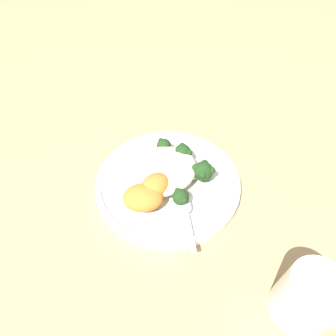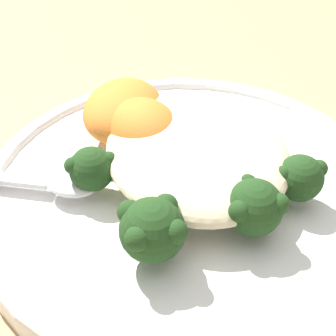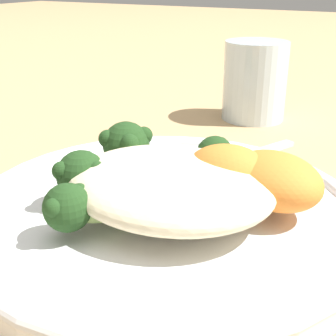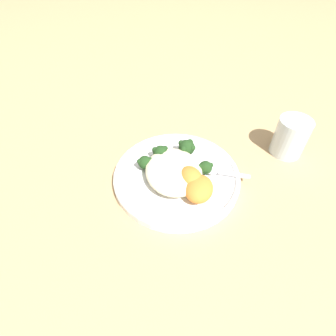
{
  "view_description": "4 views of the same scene",
  "coord_description": "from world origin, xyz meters",
  "px_view_note": "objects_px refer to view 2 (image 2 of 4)",
  "views": [
    {
      "loc": [
        -0.18,
        -0.26,
        0.41
      ],
      "look_at": [
        -0.01,
        0.02,
        0.04
      ],
      "focal_mm": 28.0,
      "sensor_mm": 36.0,
      "label": 1
    },
    {
      "loc": [
        0.26,
        -0.07,
        0.27
      ],
      "look_at": [
        -0.01,
        0.0,
        0.04
      ],
      "focal_mm": 60.0,
      "sensor_mm": 36.0,
      "label": 2
    },
    {
      "loc": [
        -0.16,
        0.27,
        0.17
      ],
      "look_at": [
        -0.01,
        -0.0,
        0.04
      ],
      "focal_mm": 50.0,
      "sensor_mm": 36.0,
      "label": 3
    },
    {
      "loc": [
        -0.4,
        0.11,
        0.44
      ],
      "look_at": [
        -0.01,
        0.03,
        0.03
      ],
      "focal_mm": 28.0,
      "sensor_mm": 36.0,
      "label": 4
    }
  ],
  "objects_px": {
    "quinoa_mound": "(197,152)",
    "sweet_potato_chunk_0": "(123,110)",
    "broccoli_stalk_1": "(158,220)",
    "sweet_potato_chunk_1": "(145,130)",
    "broccoli_stalk_3": "(273,174)",
    "broccoli_stalk_2": "(236,194)",
    "spoon": "(55,182)",
    "broccoli_stalk_0": "(121,166)",
    "plate": "(187,194)"
  },
  "relations": [
    {
      "from": "sweet_potato_chunk_0",
      "to": "quinoa_mound",
      "type": "bearing_deg",
      "value": 33.22
    },
    {
      "from": "broccoli_stalk_2",
      "to": "broccoli_stalk_0",
      "type": "bearing_deg",
      "value": -141.76
    },
    {
      "from": "quinoa_mound",
      "to": "sweet_potato_chunk_1",
      "type": "height_order",
      "value": "sweet_potato_chunk_1"
    },
    {
      "from": "broccoli_stalk_3",
      "to": "sweet_potato_chunk_1",
      "type": "relative_size",
      "value": 1.45
    },
    {
      "from": "broccoli_stalk_1",
      "to": "broccoli_stalk_3",
      "type": "bearing_deg",
      "value": 140.3
    },
    {
      "from": "quinoa_mound",
      "to": "broccoli_stalk_0",
      "type": "distance_m",
      "value": 0.05
    },
    {
      "from": "sweet_potato_chunk_0",
      "to": "sweet_potato_chunk_1",
      "type": "distance_m",
      "value": 0.03
    },
    {
      "from": "quinoa_mound",
      "to": "broccoli_stalk_3",
      "type": "bearing_deg",
      "value": 55.44
    },
    {
      "from": "broccoli_stalk_2",
      "to": "broccoli_stalk_3",
      "type": "height_order",
      "value": "broccoli_stalk_2"
    },
    {
      "from": "broccoli_stalk_1",
      "to": "sweet_potato_chunk_1",
      "type": "distance_m",
      "value": 0.09
    },
    {
      "from": "broccoli_stalk_0",
      "to": "spoon",
      "type": "relative_size",
      "value": 0.96
    },
    {
      "from": "plate",
      "to": "broccoli_stalk_2",
      "type": "bearing_deg",
      "value": 32.71
    },
    {
      "from": "broccoli_stalk_0",
      "to": "sweet_potato_chunk_1",
      "type": "height_order",
      "value": "sweet_potato_chunk_1"
    },
    {
      "from": "broccoli_stalk_1",
      "to": "broccoli_stalk_2",
      "type": "bearing_deg",
      "value": 135.86
    },
    {
      "from": "broccoli_stalk_0",
      "to": "broccoli_stalk_1",
      "type": "distance_m",
      "value": 0.06
    },
    {
      "from": "broccoli_stalk_1",
      "to": "broccoli_stalk_3",
      "type": "xyz_separation_m",
      "value": [
        -0.03,
        0.08,
        -0.0
      ]
    },
    {
      "from": "sweet_potato_chunk_0",
      "to": "spoon",
      "type": "height_order",
      "value": "sweet_potato_chunk_0"
    },
    {
      "from": "plate",
      "to": "broccoli_stalk_1",
      "type": "bearing_deg",
      "value": -33.5
    },
    {
      "from": "broccoli_stalk_0",
      "to": "sweet_potato_chunk_1",
      "type": "bearing_deg",
      "value": -134.05
    },
    {
      "from": "plate",
      "to": "sweet_potato_chunk_1",
      "type": "xyz_separation_m",
      "value": [
        -0.04,
        -0.02,
        0.03
      ]
    },
    {
      "from": "broccoli_stalk_0",
      "to": "plate",
      "type": "bearing_deg",
      "value": 159.6
    },
    {
      "from": "sweet_potato_chunk_0",
      "to": "sweet_potato_chunk_1",
      "type": "xyz_separation_m",
      "value": [
        0.03,
        0.01,
        0.0
      ]
    },
    {
      "from": "broccoli_stalk_1",
      "to": "sweet_potato_chunk_1",
      "type": "height_order",
      "value": "sweet_potato_chunk_1"
    },
    {
      "from": "broccoli_stalk_2",
      "to": "spoon",
      "type": "bearing_deg",
      "value": -131.03
    },
    {
      "from": "plate",
      "to": "spoon",
      "type": "xyz_separation_m",
      "value": [
        -0.02,
        -0.09,
        0.01
      ]
    },
    {
      "from": "broccoli_stalk_0",
      "to": "broccoli_stalk_1",
      "type": "height_order",
      "value": "broccoli_stalk_1"
    },
    {
      "from": "quinoa_mound",
      "to": "spoon",
      "type": "xyz_separation_m",
      "value": [
        -0.01,
        -0.09,
        -0.01
      ]
    },
    {
      "from": "quinoa_mound",
      "to": "broccoli_stalk_1",
      "type": "relative_size",
      "value": 1.38
    },
    {
      "from": "quinoa_mound",
      "to": "sweet_potato_chunk_0",
      "type": "distance_m",
      "value": 0.07
    },
    {
      "from": "sweet_potato_chunk_1",
      "to": "spoon",
      "type": "relative_size",
      "value": 0.58
    },
    {
      "from": "broccoli_stalk_1",
      "to": "sweet_potato_chunk_0",
      "type": "relative_size",
      "value": 1.44
    },
    {
      "from": "broccoli_stalk_0",
      "to": "spoon",
      "type": "distance_m",
      "value": 0.04
    },
    {
      "from": "quinoa_mound",
      "to": "broccoli_stalk_1",
      "type": "xyz_separation_m",
      "value": [
        0.06,
        -0.04,
        0.0
      ]
    },
    {
      "from": "plate",
      "to": "broccoli_stalk_0",
      "type": "height_order",
      "value": "broccoli_stalk_0"
    },
    {
      "from": "spoon",
      "to": "plate",
      "type": "bearing_deg",
      "value": -167.55
    },
    {
      "from": "quinoa_mound",
      "to": "sweet_potato_chunk_1",
      "type": "distance_m",
      "value": 0.04
    },
    {
      "from": "quinoa_mound",
      "to": "broccoli_stalk_2",
      "type": "xyz_separation_m",
      "value": [
        0.04,
        0.01,
        -0.0
      ]
    },
    {
      "from": "sweet_potato_chunk_1",
      "to": "broccoli_stalk_0",
      "type": "bearing_deg",
      "value": -40.67
    },
    {
      "from": "plate",
      "to": "quinoa_mound",
      "type": "height_order",
      "value": "quinoa_mound"
    },
    {
      "from": "spoon",
      "to": "broccoli_stalk_0",
      "type": "bearing_deg",
      "value": -161.92
    },
    {
      "from": "broccoli_stalk_1",
      "to": "sweet_potato_chunk_0",
      "type": "xyz_separation_m",
      "value": [
        -0.12,
        0.0,
        0.0
      ]
    },
    {
      "from": "broccoli_stalk_0",
      "to": "sweet_potato_chunk_0",
      "type": "xyz_separation_m",
      "value": [
        -0.06,
        0.01,
        0.01
      ]
    },
    {
      "from": "broccoli_stalk_3",
      "to": "spoon",
      "type": "relative_size",
      "value": 0.84
    },
    {
      "from": "plate",
      "to": "sweet_potato_chunk_1",
      "type": "relative_size",
      "value": 4.76
    },
    {
      "from": "plate",
      "to": "broccoli_stalk_3",
      "type": "xyz_separation_m",
      "value": [
        0.02,
        0.05,
        0.02
      ]
    },
    {
      "from": "broccoli_stalk_0",
      "to": "sweet_potato_chunk_1",
      "type": "xyz_separation_m",
      "value": [
        -0.03,
        0.02,
        0.01
      ]
    },
    {
      "from": "broccoli_stalk_0",
      "to": "broccoli_stalk_3",
      "type": "distance_m",
      "value": 0.1
    },
    {
      "from": "quinoa_mound",
      "to": "broccoli_stalk_3",
      "type": "xyz_separation_m",
      "value": [
        0.03,
        0.04,
        -0.0
      ]
    },
    {
      "from": "spoon",
      "to": "broccoli_stalk_3",
      "type": "bearing_deg",
      "value": -171.01
    },
    {
      "from": "broccoli_stalk_1",
      "to": "broccoli_stalk_2",
      "type": "height_order",
      "value": "broccoli_stalk_1"
    }
  ]
}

